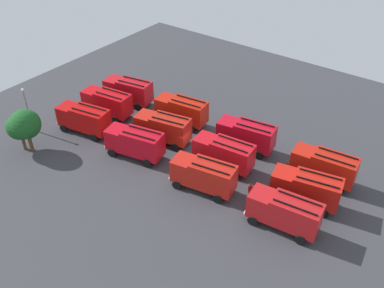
% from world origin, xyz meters
% --- Properties ---
extents(ground_plane, '(65.66, 65.66, 0.00)m').
position_xyz_m(ground_plane, '(0.00, 0.00, 0.00)').
color(ground_plane, '#38383D').
extents(fire_truck_0, '(7.40, 3.30, 3.88)m').
position_xyz_m(fire_truck_0, '(-14.74, -4.55, 2.15)').
color(fire_truck_0, red).
rests_on(fire_truck_0, ground).
extents(fire_truck_1, '(7.48, 3.58, 3.88)m').
position_xyz_m(fire_truck_1, '(-4.75, -4.71, 2.15)').
color(fire_truck_1, red).
rests_on(fire_truck_1, ground).
extents(fire_truck_2, '(7.45, 3.48, 3.88)m').
position_xyz_m(fire_truck_2, '(5.10, -4.56, 2.15)').
color(fire_truck_2, red).
rests_on(fire_truck_2, ground).
extents(fire_truck_3, '(7.52, 3.77, 3.88)m').
position_xyz_m(fire_truck_3, '(14.59, -4.37, 2.15)').
color(fire_truck_3, red).
rests_on(fire_truck_3, ground).
extents(fire_truck_4, '(7.54, 3.86, 3.88)m').
position_xyz_m(fire_truck_4, '(-14.69, 0.02, 2.15)').
color(fire_truck_4, red).
rests_on(fire_truck_4, ground).
extents(fire_truck_5, '(7.40, 3.32, 3.88)m').
position_xyz_m(fire_truck_5, '(-4.56, 0.02, 2.15)').
color(fire_truck_5, red).
rests_on(fire_truck_5, ground).
extents(fire_truck_6, '(7.54, 3.88, 3.88)m').
position_xyz_m(fire_truck_6, '(4.41, 0.14, 2.15)').
color(fire_truck_6, red).
rests_on(fire_truck_6, ground).
extents(fire_truck_7, '(7.46, 3.52, 3.88)m').
position_xyz_m(fire_truck_7, '(14.56, -0.13, 2.15)').
color(fire_truck_7, red).
rests_on(fire_truck_7, ground).
extents(fire_truck_8, '(7.42, 3.38, 3.88)m').
position_xyz_m(fire_truck_8, '(-14.43, 4.46, 2.15)').
color(fire_truck_8, red).
rests_on(fire_truck_8, ground).
extents(fire_truck_9, '(7.51, 3.72, 3.88)m').
position_xyz_m(fire_truck_9, '(-4.96, 4.57, 2.15)').
color(fire_truck_9, red).
rests_on(fire_truck_9, ground).
extents(fire_truck_10, '(7.54, 3.91, 3.88)m').
position_xyz_m(fire_truck_10, '(5.06, 4.56, 2.15)').
color(fire_truck_10, red).
rests_on(fire_truck_10, ground).
extents(fire_truck_11, '(7.52, 3.78, 3.88)m').
position_xyz_m(fire_truck_11, '(13.94, 4.57, 2.15)').
color(fire_truck_11, red).
rests_on(fire_truck_11, ground).
extents(firefighter_0, '(0.46, 0.32, 1.64)m').
position_xyz_m(firefighter_0, '(7.21, -6.53, 0.91)').
color(firefighter_0, black).
rests_on(firefighter_0, ground).
extents(firefighter_1, '(0.39, 0.48, 1.76)m').
position_xyz_m(firefighter_1, '(-9.65, 2.60, 0.99)').
color(firefighter_1, black).
rests_on(firefighter_1, ground).
extents(firefighter_2, '(0.41, 0.48, 1.74)m').
position_xyz_m(firefighter_2, '(-12.12, 2.55, 0.98)').
color(firefighter_2, black).
rests_on(firefighter_2, ground).
extents(tree_0, '(3.65, 3.65, 5.66)m').
position_xyz_m(tree_0, '(16.34, 11.27, 3.81)').
color(tree_0, brown).
rests_on(tree_0, ground).
extents(tree_1, '(3.13, 3.13, 4.85)m').
position_xyz_m(tree_1, '(17.23, 11.64, 3.26)').
color(tree_1, brown).
rests_on(tree_1, ground).
extents(traffic_cone_0, '(0.48, 0.48, 0.68)m').
position_xyz_m(traffic_cone_0, '(-10.58, -5.24, 0.34)').
color(traffic_cone_0, '#F2600C').
rests_on(traffic_cone_0, ground).
extents(lamppost, '(0.36, 0.36, 6.23)m').
position_xyz_m(lamppost, '(19.98, 8.46, 3.67)').
color(lamppost, slate).
rests_on(lamppost, ground).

